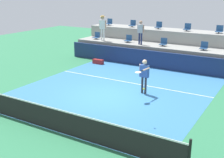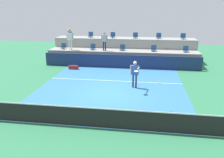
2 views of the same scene
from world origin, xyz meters
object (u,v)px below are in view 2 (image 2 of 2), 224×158
(stadium_chair_lower_right, at_px, (154,49))
(stadium_chair_upper_right, at_px, (159,36))
(stadium_chair_upper_mid_right, at_px, (135,36))
(spectator_leaning_on_rail, at_px, (104,40))
(stadium_chair_lower_left, at_px, (93,47))
(stadium_chair_upper_left, at_px, (91,35))
(stadium_chair_lower_far_left, at_px, (63,47))
(tennis_ball, at_px, (160,83))
(tennis_player, at_px, (135,72))
(stadium_chair_upper_far_left, at_px, (70,35))
(stadium_chair_lower_center, at_px, (123,48))
(spectator_with_hat, at_px, (70,37))
(equipment_bag, at_px, (73,67))
(stadium_chair_lower_far_right, at_px, (186,50))
(stadium_chair_upper_far_right, at_px, (183,37))
(stadium_chair_upper_mid_left, at_px, (113,35))

(stadium_chair_lower_right, bearing_deg, stadium_chair_upper_right, 75.56)
(stadium_chair_upper_mid_right, xyz_separation_m, spectator_leaning_on_rail, (-2.53, -2.18, -0.10))
(stadium_chair_lower_left, bearing_deg, stadium_chair_upper_left, 108.69)
(stadium_chair_lower_far_left, distance_m, tennis_ball, 12.04)
(tennis_player, bearing_deg, stadium_chair_upper_far_left, 130.73)
(stadium_chair_lower_center, relative_size, stadium_chair_upper_right, 1.00)
(tennis_ball, bearing_deg, spectator_leaning_on_rail, 116.41)
(spectator_with_hat, bearing_deg, equipment_bag, -66.80)
(stadium_chair_lower_far_left, bearing_deg, tennis_ball, -47.90)
(stadium_chair_upper_far_left, relative_size, stadium_chair_upper_mid_right, 1.00)
(equipment_bag, bearing_deg, stadium_chair_lower_far_left, 125.32)
(stadium_chair_upper_far_left, distance_m, tennis_player, 10.38)
(stadium_chair_upper_mid_right, bearing_deg, stadium_chair_lower_center, -119.14)
(stadium_chair_lower_far_left, height_order, stadium_chair_upper_right, stadium_chair_upper_right)
(stadium_chair_upper_mid_right, height_order, stadium_chair_upper_right, same)
(stadium_chair_lower_far_right, distance_m, spectator_with_hat, 9.94)
(stadium_chair_upper_far_left, height_order, spectator_with_hat, spectator_with_hat)
(stadium_chair_upper_right, height_order, spectator_leaning_on_rail, spectator_leaning_on_rail)
(stadium_chair_upper_left, relative_size, tennis_player, 0.31)
(stadium_chair_lower_right, bearing_deg, stadium_chair_lower_far_right, 0.00)
(stadium_chair_lower_far_right, xyz_separation_m, stadium_chair_upper_right, (-2.18, 1.80, 0.85))
(stadium_chair_lower_center, height_order, spectator_leaning_on_rail, spectator_leaning_on_rail)
(stadium_chair_upper_left, bearing_deg, tennis_ball, -60.92)
(stadium_chair_upper_far_left, bearing_deg, tennis_player, -49.27)
(stadium_chair_lower_far_right, relative_size, spectator_with_hat, 0.29)
(stadium_chair_lower_left, distance_m, tennis_player, 7.24)
(stadium_chair_upper_right, relative_size, tennis_ball, 7.65)
(stadium_chair_upper_right, height_order, stadium_chair_upper_far_right, same)
(stadium_chair_upper_mid_right, distance_m, spectator_with_hat, 5.99)
(stadium_chair_lower_far_left, bearing_deg, equipment_bag, -54.68)
(stadium_chair_lower_far_left, height_order, stadium_chair_upper_far_right, stadium_chair_upper_far_right)
(stadium_chair_upper_mid_left, height_order, spectator_leaning_on_rail, spectator_leaning_on_rail)
(equipment_bag, bearing_deg, stadium_chair_upper_mid_right, 40.00)
(equipment_bag, bearing_deg, stadium_chair_upper_right, 30.14)
(stadium_chair_upper_mid_right, bearing_deg, equipment_bag, -140.00)
(spectator_leaning_on_rail, bearing_deg, stadium_chair_upper_mid_right, 40.80)
(spectator_with_hat, xyz_separation_m, spectator_leaning_on_rail, (3.04, 0.00, -0.17))
(stadium_chair_lower_left, height_order, equipment_bag, stadium_chair_lower_left)
(stadium_chair_upper_far_left, height_order, tennis_ball, stadium_chair_upper_far_left)
(stadium_chair_lower_far_right, height_order, stadium_chair_upper_far_right, stadium_chair_upper_far_right)
(stadium_chair_lower_right, distance_m, stadium_chair_upper_mid_right, 2.60)
(stadium_chair_lower_right, height_order, stadium_chair_upper_left, stadium_chair_upper_left)
(stadium_chair_upper_far_left, relative_size, stadium_chair_upper_far_right, 1.00)
(stadium_chair_upper_far_left, relative_size, spectator_leaning_on_rail, 0.32)
(stadium_chair_upper_mid_left, xyz_separation_m, stadium_chair_upper_mid_right, (2.12, 0.00, 0.00))
(spectator_with_hat, distance_m, equipment_bag, 2.99)
(stadium_chair_upper_mid_right, height_order, spectator_leaning_on_rail, spectator_leaning_on_rail)
(spectator_with_hat, height_order, spectator_leaning_on_rail, spectator_with_hat)
(tennis_ball, bearing_deg, tennis_player, 114.55)
(stadium_chair_upper_far_left, distance_m, stadium_chair_upper_far_right, 10.63)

